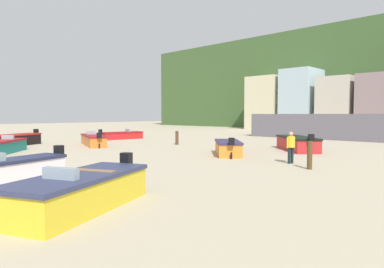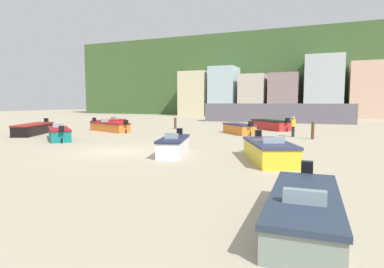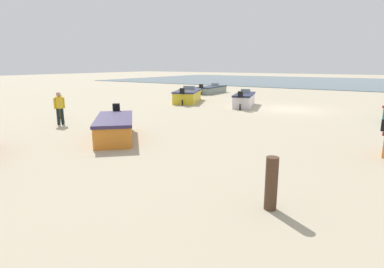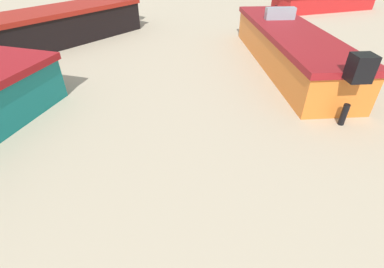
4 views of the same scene
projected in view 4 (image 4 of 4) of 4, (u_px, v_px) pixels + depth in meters
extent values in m
cube|color=orange|center=(288.00, 50.00, 6.58)|extent=(5.04, 2.92, 0.73)
cube|color=maroon|center=(291.00, 31.00, 6.34)|extent=(5.17, 3.03, 0.12)
cube|color=black|center=(361.00, 68.00, 4.07)|extent=(0.38, 0.40, 0.40)
cylinder|color=black|center=(344.00, 115.00, 4.53)|extent=(0.13, 0.13, 0.37)
cube|color=#8C9EA8|center=(280.00, 13.00, 6.93)|extent=(0.45, 0.75, 0.28)
cube|color=black|center=(55.00, 29.00, 7.95)|extent=(3.46, 5.26, 0.81)
cube|color=maroon|center=(50.00, 12.00, 7.69)|extent=(3.57, 5.39, 0.12)
cylinder|color=black|center=(130.00, 19.00, 9.84)|extent=(0.13, 0.13, 0.40)
cube|color=red|center=(323.00, 2.00, 11.83)|extent=(1.86, 4.33, 0.61)
cylinder|color=black|center=(276.00, 9.00, 11.33)|extent=(0.11, 0.11, 0.31)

